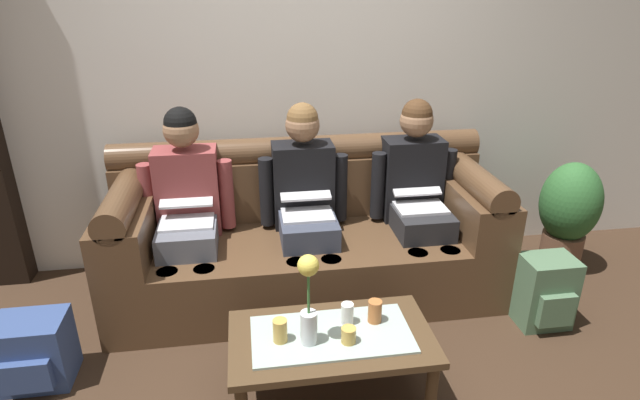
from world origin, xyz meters
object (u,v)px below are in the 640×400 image
at_px(couch, 306,237).
at_px(cup_far_center, 280,331).
at_px(flower_vase, 309,299).
at_px(potted_plant, 569,211).
at_px(coffee_table, 331,342).
at_px(backpack_right, 545,292).
at_px(cup_near_right, 349,335).
at_px(cup_near_left, 347,314).
at_px(cup_far_left, 375,311).
at_px(backpack_left, 34,352).
at_px(person_left, 187,203).
at_px(person_middle, 305,196).
at_px(person_right, 416,189).

xyz_separation_m(couch, cup_far_center, (-0.24, -1.00, 0.05)).
height_order(flower_vase, potted_plant, flower_vase).
bearing_deg(coffee_table, backpack_right, 15.73).
bearing_deg(potted_plant, cup_near_right, -149.16).
relative_size(couch, cup_near_left, 22.03).
relative_size(cup_far_left, backpack_left, 0.31).
bearing_deg(cup_far_center, person_left, 115.54).
bearing_deg(backpack_left, flower_vase, -14.76).
distance_m(person_middle, backpack_left, 1.67).
bearing_deg(flower_vase, person_right, 50.94).
relative_size(person_left, cup_near_left, 11.24).
bearing_deg(person_right, cup_near_right, -121.79).
distance_m(cup_far_center, cup_far_left, 0.47).
xyz_separation_m(cup_near_left, cup_far_left, (0.14, -0.00, 0.00)).
distance_m(couch, cup_far_left, 0.95).
height_order(coffee_table, flower_vase, flower_vase).
bearing_deg(potted_plant, person_right, 179.81).
height_order(couch, person_middle, person_middle).
relative_size(couch, person_middle, 1.96).
distance_m(person_middle, backpack_right, 1.53).
relative_size(person_left, flower_vase, 2.69).
relative_size(person_right, potted_plant, 1.57).
height_order(cup_near_right, cup_far_left, cup_far_left).
xyz_separation_m(couch, coffee_table, (-0.00, -0.98, -0.06)).
height_order(cup_near_left, potted_plant, potted_plant).
relative_size(person_right, backpack_left, 3.37).
relative_size(person_left, coffee_table, 1.27).
distance_m(backpack_left, potted_plant, 3.35).
bearing_deg(person_middle, backpack_left, -155.34).
bearing_deg(couch, cup_far_left, -76.30).
distance_m(cup_near_right, cup_far_center, 0.31).
relative_size(couch, person_left, 1.96).
distance_m(flower_vase, backpack_left, 1.45).
bearing_deg(cup_far_left, flower_vase, -162.10).
bearing_deg(flower_vase, person_left, 120.58).
relative_size(cup_near_right, potted_plant, 0.10).
bearing_deg(backpack_right, cup_near_left, -166.12).
relative_size(person_right, cup_far_center, 10.84).
distance_m(person_middle, cup_near_left, 0.95).
distance_m(backpack_right, backpack_left, 2.79).
xyz_separation_m(cup_far_left, backpack_left, (-1.68, 0.25, -0.24)).
relative_size(person_left, cup_far_center, 10.84).
relative_size(cup_near_left, cup_far_left, 0.96).
relative_size(backpack_right, potted_plant, 0.55).
distance_m(person_right, cup_far_left, 1.07).
distance_m(person_middle, potted_plant, 1.83).
bearing_deg(potted_plant, couch, 179.75).
height_order(person_middle, backpack_left, person_middle).
distance_m(couch, cup_near_right, 1.06).
height_order(person_middle, cup_near_right, person_middle).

